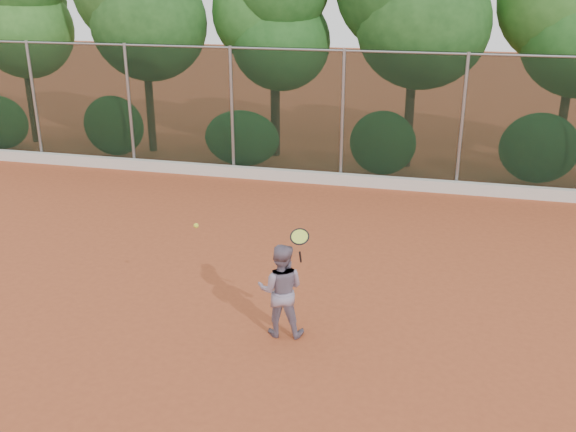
# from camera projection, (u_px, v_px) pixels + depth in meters

# --- Properties ---
(ground) EXTENTS (80.00, 80.00, 0.00)m
(ground) POSITION_uv_depth(u_px,v_px,m) (274.00, 305.00, 10.84)
(ground) COLOR #A74B27
(ground) RESTS_ON ground
(concrete_curb) EXTENTS (24.00, 0.20, 0.30)m
(concrete_curb) POSITION_uv_depth(u_px,v_px,m) (339.00, 179.00, 16.99)
(concrete_curb) COLOR silver
(concrete_curb) RESTS_ON ground
(tennis_player) EXTENTS (0.79, 0.64, 1.50)m
(tennis_player) POSITION_uv_depth(u_px,v_px,m) (281.00, 290.00, 9.75)
(tennis_player) COLOR gray
(tennis_player) RESTS_ON ground
(chainlink_fence) EXTENTS (24.09, 0.09, 3.50)m
(chainlink_fence) POSITION_uv_depth(u_px,v_px,m) (342.00, 114.00, 16.55)
(chainlink_fence) COLOR black
(chainlink_fence) RESTS_ON ground
(foliage_backdrop) EXTENTS (23.70, 3.63, 7.55)m
(foliage_backdrop) POSITION_uv_depth(u_px,v_px,m) (337.00, 7.00, 17.56)
(foliage_backdrop) COLOR #442D1A
(foliage_backdrop) RESTS_ON ground
(tennis_racket) EXTENTS (0.31, 0.30, 0.57)m
(tennis_racket) POSITION_uv_depth(u_px,v_px,m) (300.00, 239.00, 9.29)
(tennis_racket) COLOR black
(tennis_racket) RESTS_ON ground
(tennis_ball_in_flight) EXTENTS (0.07, 0.07, 0.07)m
(tennis_ball_in_flight) POSITION_uv_depth(u_px,v_px,m) (196.00, 226.00, 9.39)
(tennis_ball_in_flight) COLOR yellow
(tennis_ball_in_flight) RESTS_ON ground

